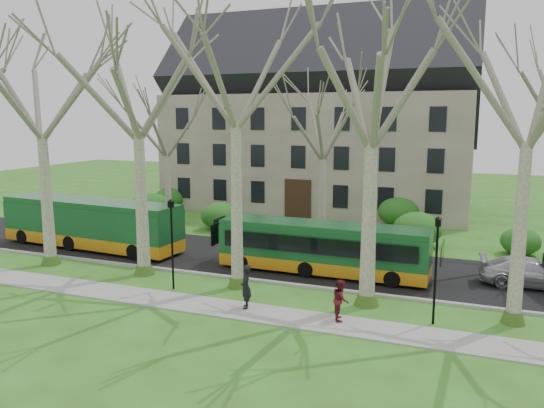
# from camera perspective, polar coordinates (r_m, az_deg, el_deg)

# --- Properties ---
(ground) EXTENTS (120.00, 120.00, 0.00)m
(ground) POSITION_cam_1_polar(r_m,az_deg,el_deg) (24.68, 2.87, -10.04)
(ground) COLOR #36621C
(ground) RESTS_ON ground
(sidewalk) EXTENTS (70.00, 2.00, 0.06)m
(sidewalk) POSITION_cam_1_polar(r_m,az_deg,el_deg) (22.46, 0.82, -11.97)
(sidewalk) COLOR gray
(sidewalk) RESTS_ON ground
(road) EXTENTS (80.00, 8.00, 0.06)m
(road) POSITION_cam_1_polar(r_m,az_deg,el_deg) (29.70, 6.22, -6.63)
(road) COLOR black
(road) RESTS_ON ground
(curb) EXTENTS (80.00, 0.25, 0.14)m
(curb) POSITION_cam_1_polar(r_m,az_deg,el_deg) (26.01, 3.92, -8.86)
(curb) COLOR #A5A39E
(curb) RESTS_ON ground
(building) EXTENTS (26.50, 12.20, 16.00)m
(building) POSITION_cam_1_polar(r_m,az_deg,el_deg) (47.97, 5.15, 9.23)
(building) COLOR gray
(building) RESTS_ON ground
(tree_row_verge) EXTENTS (49.00, 7.00, 14.00)m
(tree_row_verge) POSITION_cam_1_polar(r_m,az_deg,el_deg) (23.58, 3.24, 6.45)
(tree_row_verge) COLOR gray
(tree_row_verge) RESTS_ON ground
(tree_row_far) EXTENTS (33.00, 7.00, 12.00)m
(tree_row_far) POSITION_cam_1_polar(r_m,az_deg,el_deg) (34.27, 6.62, 5.67)
(tree_row_far) COLOR gray
(tree_row_far) RESTS_ON ground
(lamp_row) EXTENTS (36.22, 0.22, 4.30)m
(lamp_row) POSITION_cam_1_polar(r_m,az_deg,el_deg) (23.02, 2.14, -4.78)
(lamp_row) COLOR black
(lamp_row) RESTS_ON ground
(hedges) EXTENTS (30.60, 8.60, 2.00)m
(hedges) POSITION_cam_1_polar(r_m,az_deg,el_deg) (38.70, 2.81, -1.32)
(hedges) COLOR #1E5618
(hedges) RESTS_ON ground
(bus_lead) EXTENTS (12.58, 3.53, 3.11)m
(bus_lead) POSITION_cam_1_polar(r_m,az_deg,el_deg) (34.98, -18.93, -1.96)
(bus_lead) COLOR #165027
(bus_lead) RESTS_ON road
(bus_follow) EXTENTS (10.98, 2.42, 2.74)m
(bus_follow) POSITION_cam_1_polar(r_m,az_deg,el_deg) (27.93, 5.41, -4.68)
(bus_follow) COLOR #165027
(bus_follow) RESTS_ON road
(sedan) EXTENTS (4.84, 2.16, 1.38)m
(sedan) POSITION_cam_1_polar(r_m,az_deg,el_deg) (28.70, 26.10, -6.65)
(sedan) COLOR #AEAEB3
(sedan) RESTS_ON road
(pedestrian_a) EXTENTS (0.70, 0.82, 1.90)m
(pedestrian_a) POSITION_cam_1_polar(r_m,az_deg,el_deg) (22.99, -2.84, -8.87)
(pedestrian_a) COLOR black
(pedestrian_a) RESTS_ON sidewalk
(pedestrian_b) EXTENTS (0.83, 0.96, 1.67)m
(pedestrian_b) POSITION_cam_1_polar(r_m,az_deg,el_deg) (21.94, 7.40, -10.16)
(pedestrian_b) COLOR maroon
(pedestrian_b) RESTS_ON sidewalk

